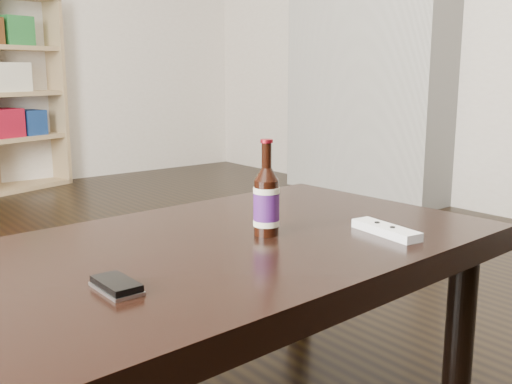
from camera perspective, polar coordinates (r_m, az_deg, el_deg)
floor at (r=1.85m, az=-11.79°, el=-15.66°), size 5.00×6.00×0.01m
bookshelf at (r=4.57m, az=-22.75°, el=8.98°), size 0.79×0.54×1.35m
coffee_table at (r=1.33m, az=-3.16°, el=-7.28°), size 1.28×0.79×0.47m
beer_bottle at (r=1.35m, az=1.00°, el=-0.93°), size 0.07×0.07×0.22m
phone at (r=1.05m, az=-13.16°, el=-8.68°), size 0.05×0.11×0.02m
remote at (r=1.40m, az=12.27°, el=-3.55°), size 0.07×0.18×0.02m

